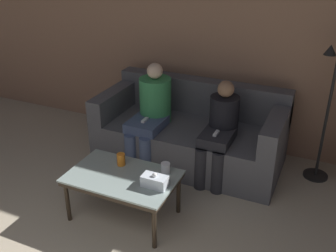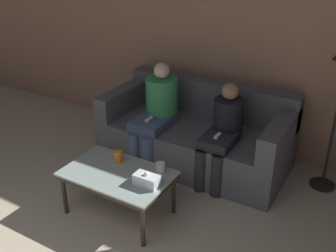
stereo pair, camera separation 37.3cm
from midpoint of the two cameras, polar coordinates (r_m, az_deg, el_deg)
The scene contains 9 objects.
wall_back at distance 4.65m, azimuth 3.95°, elevation 12.62°, with size 12.00×0.06×2.60m.
couch at distance 4.50m, azimuth 1.03°, elevation -1.15°, with size 2.06×0.98×0.86m.
coffee_table at distance 3.58m, azimuth -9.59°, elevation -7.75°, with size 0.97×0.62×0.45m.
cup_near_left at distance 3.68m, azimuth -9.74°, elevation -4.89°, with size 0.08×0.08×0.12m.
cup_near_right at distance 3.53m, azimuth -3.41°, elevation -6.18°, with size 0.08×0.08×0.10m.
tissue_box at distance 3.36m, azimuth -5.16°, elevation -8.06°, with size 0.22×0.12×0.13m.
standing_lamp at distance 4.11m, azimuth 20.60°, elevation 4.94°, with size 0.31×0.26×1.65m.
seated_person_left_end at distance 4.36m, azimuth -4.88°, elevation 2.19°, with size 0.36×0.69×1.13m.
seated_person_mid_left at distance 4.07m, azimuth 4.96°, elevation -0.48°, with size 0.31×0.64×1.05m.
Camera 1 is at (1.40, -0.27, 2.37)m, focal length 42.00 mm.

